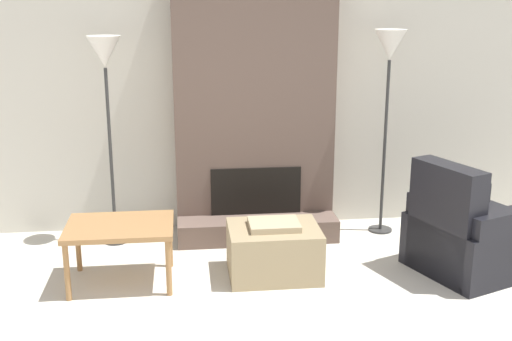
# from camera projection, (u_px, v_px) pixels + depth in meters

# --- Properties ---
(wall_back) EXTENTS (7.02, 0.06, 2.60)m
(wall_back) POSITION_uv_depth(u_px,v_px,m) (252.00, 95.00, 6.14)
(wall_back) COLOR beige
(wall_back) RESTS_ON ground_plane
(fireplace) EXTENTS (1.49, 0.63, 2.60)m
(fireplace) POSITION_uv_depth(u_px,v_px,m) (254.00, 108.00, 5.97)
(fireplace) COLOR brown
(fireplace) RESTS_ON ground_plane
(ottoman) EXTENTS (0.74, 0.58, 0.46)m
(ottoman) POSITION_uv_depth(u_px,v_px,m) (274.00, 250.00, 5.23)
(ottoman) COLOR #998460
(ottoman) RESTS_ON ground_plane
(armchair) EXTENTS (1.15, 1.09, 0.95)m
(armchair) POSITION_uv_depth(u_px,v_px,m) (470.00, 237.00, 5.29)
(armchair) COLOR black
(armchair) RESTS_ON ground_plane
(side_table) EXTENTS (0.83, 0.62, 0.49)m
(side_table) POSITION_uv_depth(u_px,v_px,m) (120.00, 231.00, 5.03)
(side_table) COLOR #9E7042
(side_table) RESTS_ON ground_plane
(floor_lamp_left) EXTENTS (0.29, 0.29, 1.89)m
(floor_lamp_left) POSITION_uv_depth(u_px,v_px,m) (105.00, 65.00, 5.55)
(floor_lamp_left) COLOR #333333
(floor_lamp_left) RESTS_ON ground_plane
(floor_lamp_right) EXTENTS (0.29, 0.29, 1.93)m
(floor_lamp_right) POSITION_uv_depth(u_px,v_px,m) (390.00, 58.00, 5.82)
(floor_lamp_right) COLOR #333333
(floor_lamp_right) RESTS_ON ground_plane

